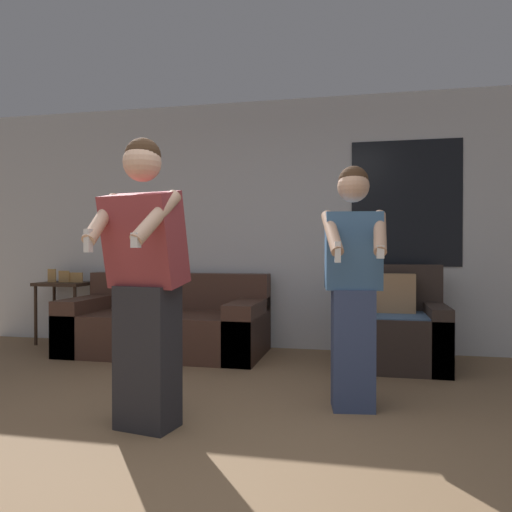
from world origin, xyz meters
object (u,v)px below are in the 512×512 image
armchair (395,330)px  person_right (353,284)px  couch (167,326)px  side_table (64,291)px  person_left (145,282)px

armchair → person_right: person_right is taller
couch → side_table: 1.42m
couch → person_right: (1.93, -1.46, 0.56)m
person_left → armchair: bearing=51.9°
couch → side_table: side_table is taller
person_right → armchair: bearing=75.3°
side_table → armchair: bearing=-5.5°
couch → person_left: person_left is taller
side_table → person_right: (3.28, -1.71, 0.25)m
armchair → person_right: (-0.36, -1.35, 0.51)m
side_table → person_left: bearing=-48.5°
couch → armchair: (2.28, -0.10, 0.05)m
side_table → person_right: bearing=-27.4°
couch → armchair: size_ratio=2.18×
side_table → person_right: size_ratio=0.52×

